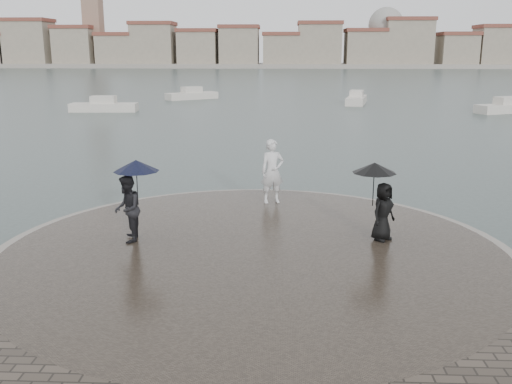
{
  "coord_description": "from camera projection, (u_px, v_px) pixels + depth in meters",
  "views": [
    {
      "loc": [
        0.66,
        -9.34,
        4.98
      ],
      "look_at": [
        0.0,
        4.8,
        1.45
      ],
      "focal_mm": 40.0,
      "sensor_mm": 36.0,
      "label": 1
    }
  ],
  "objects": [
    {
      "name": "kerb_ring",
      "position": [
        253.0,
        257.0,
        13.64
      ],
      "size": [
        12.5,
        12.5,
        0.32
      ],
      "primitive_type": "cylinder",
      "color": "gray",
      "rests_on": "ground"
    },
    {
      "name": "quay_tip",
      "position": [
        253.0,
        256.0,
        13.64
      ],
      "size": [
        11.9,
        11.9,
        0.36
      ],
      "primitive_type": "cylinder",
      "color": "#2D261E",
      "rests_on": "ground"
    },
    {
      "name": "far_skyline",
      "position": [
        259.0,
        48.0,
        164.99
      ],
      "size": [
        260.0,
        20.0,
        37.0
      ],
      "color": "gray",
      "rests_on": "ground"
    },
    {
      "name": "ground",
      "position": [
        244.0,
        334.0,
        10.29
      ],
      "size": [
        400.0,
        400.0,
        0.0
      ],
      "primitive_type": "plane",
      "color": "#2B3835",
      "rests_on": "ground"
    },
    {
      "name": "statue",
      "position": [
        272.0,
        171.0,
        17.56
      ],
      "size": [
        0.83,
        0.66,
        1.98
      ],
      "primitive_type": "imported",
      "rotation": [
        0.0,
        0.0,
        0.29
      ],
      "color": "silver",
      "rests_on": "quay_tip"
    },
    {
      "name": "boats",
      "position": [
        285.0,
        102.0,
        51.95
      ],
      "size": [
        38.87,
        16.17,
        1.5
      ],
      "color": "beige",
      "rests_on": "ground"
    },
    {
      "name": "visitor_right",
      "position": [
        380.0,
        195.0,
        14.05
      ],
      "size": [
        1.21,
        1.09,
        1.95
      ],
      "color": "black",
      "rests_on": "quay_tip"
    },
    {
      "name": "visitor_left",
      "position": [
        130.0,
        196.0,
        13.94
      ],
      "size": [
        1.19,
        1.12,
        2.04
      ],
      "color": "black",
      "rests_on": "quay_tip"
    }
  ]
}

